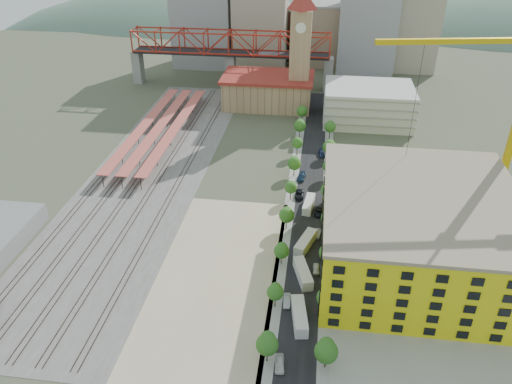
# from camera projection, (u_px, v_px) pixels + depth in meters

# --- Properties ---
(ground) EXTENTS (400.00, 400.00, 0.00)m
(ground) POSITION_uv_depth(u_px,v_px,m) (253.00, 206.00, 143.79)
(ground) COLOR #474C38
(ground) RESTS_ON ground
(ballast_strip) EXTENTS (36.00, 165.00, 0.06)m
(ballast_strip) POSITION_uv_depth(u_px,v_px,m) (151.00, 170.00, 162.87)
(ballast_strip) COLOR #605E59
(ballast_strip) RESTS_ON ground
(dirt_lot) EXTENTS (28.00, 67.00, 0.06)m
(dirt_lot) POSITION_uv_depth(u_px,v_px,m) (217.00, 275.00, 117.32)
(dirt_lot) COLOR tan
(dirt_lot) RESTS_ON ground
(street_asphalt) EXTENTS (12.00, 170.00, 0.06)m
(street_asphalt) POSITION_uv_depth(u_px,v_px,m) (310.00, 184.00, 154.75)
(street_asphalt) COLOR black
(street_asphalt) RESTS_ON ground
(sidewalk_west) EXTENTS (3.00, 170.00, 0.04)m
(sidewalk_west) POSITION_uv_depth(u_px,v_px,m) (293.00, 183.00, 155.38)
(sidewalk_west) COLOR gray
(sidewalk_west) RESTS_ON ground
(sidewalk_east) EXTENTS (3.00, 170.00, 0.04)m
(sidewalk_east) POSITION_uv_depth(u_px,v_px,m) (328.00, 186.00, 154.12)
(sidewalk_east) COLOR gray
(sidewalk_east) RESTS_ON ground
(construction_pad) EXTENTS (50.00, 90.00, 0.06)m
(construction_pad) POSITION_uv_depth(u_px,v_px,m) (424.00, 262.00, 121.50)
(construction_pad) COLOR gray
(construction_pad) RESTS_ON ground
(rail_tracks) EXTENTS (26.56, 160.00, 0.18)m
(rail_tracks) POSITION_uv_depth(u_px,v_px,m) (146.00, 170.00, 163.02)
(rail_tracks) COLOR #382B23
(rail_tracks) RESTS_ON ground
(platform_canopies) EXTENTS (16.00, 80.00, 4.12)m
(platform_canopies) POSITION_uv_depth(u_px,v_px,m) (160.00, 126.00, 184.94)
(platform_canopies) COLOR #C65A4C
(platform_canopies) RESTS_ON ground
(station_hall) EXTENTS (38.00, 24.00, 13.10)m
(station_hall) POSITION_uv_depth(u_px,v_px,m) (268.00, 90.00, 211.04)
(station_hall) COLOR tan
(station_hall) RESTS_ON ground
(clock_tower) EXTENTS (12.00, 12.00, 52.00)m
(clock_tower) POSITION_uv_depth(u_px,v_px,m) (301.00, 40.00, 196.67)
(clock_tower) COLOR tan
(clock_tower) RESTS_ON ground
(parking_garage) EXTENTS (34.00, 26.00, 14.00)m
(parking_garage) POSITION_uv_depth(u_px,v_px,m) (368.00, 104.00, 195.90)
(parking_garage) COLOR silver
(parking_garage) RESTS_ON ground
(truss_bridge) EXTENTS (94.00, 9.60, 25.60)m
(truss_bridge) POSITION_uv_depth(u_px,v_px,m) (230.00, 46.00, 226.82)
(truss_bridge) COLOR gray
(truss_bridge) RESTS_ON ground
(construction_building) EXTENTS (44.60, 50.60, 18.80)m
(construction_building) POSITION_uv_depth(u_px,v_px,m) (418.00, 230.00, 117.09)
(construction_building) COLOR yellow
(construction_building) RESTS_ON ground
(street_trees) EXTENTS (15.40, 124.40, 8.00)m
(street_trees) POSITION_uv_depth(u_px,v_px,m) (309.00, 201.00, 146.22)
(street_trees) COLOR #265B1B
(street_trees) RESTS_ON ground
(skyline) EXTENTS (133.00, 46.00, 60.00)m
(skyline) POSITION_uv_depth(u_px,v_px,m) (306.00, 22.00, 252.96)
(skyline) COLOR #9EA0A3
(skyline) RESTS_ON ground
(distant_hills) EXTENTS (647.00, 264.00, 227.00)m
(distant_hills) POSITION_uv_depth(u_px,v_px,m) (354.00, 124.00, 401.01)
(distant_hills) COLOR #4C6B59
(distant_hills) RESTS_ON ground
(tower_crane) EXTENTS (52.23, 11.21, 56.31)m
(tower_crane) POSITION_uv_depth(u_px,v_px,m) (511.00, 95.00, 122.70)
(tower_crane) COLOR gold
(tower_crane) RESTS_ON ground
(site_trailer_a) EXTENTS (4.29, 10.55, 2.81)m
(site_trailer_a) POSITION_uv_depth(u_px,v_px,m) (299.00, 316.00, 103.94)
(site_trailer_a) COLOR silver
(site_trailer_a) RESTS_ON ground
(site_trailer_b) EXTENTS (5.33, 10.21, 2.70)m
(site_trailer_b) POSITION_uv_depth(u_px,v_px,m) (303.00, 273.00, 115.90)
(site_trailer_b) COLOR silver
(site_trailer_b) RESTS_ON ground
(site_trailer_c) EXTENTS (5.67, 10.30, 2.73)m
(site_trailer_c) POSITION_uv_depth(u_px,v_px,m) (306.00, 242.00, 126.33)
(site_trailer_c) COLOR silver
(site_trailer_c) RESTS_ON ground
(site_trailer_d) EXTENTS (3.46, 9.44, 2.52)m
(site_trailer_d) POSITION_uv_depth(u_px,v_px,m) (309.00, 204.00, 142.36)
(site_trailer_d) COLOR silver
(site_trailer_d) RESTS_ON ground
(car_0) EXTENTS (2.25, 4.74, 1.56)m
(car_0) POSITION_uv_depth(u_px,v_px,m) (279.00, 364.00, 94.05)
(car_0) COLOR silver
(car_0) RESTS_ON ground
(car_1) EXTENTS (1.79, 4.52, 1.46)m
(car_1) POSITION_uv_depth(u_px,v_px,m) (287.00, 301.00, 108.90)
(car_1) COLOR #ACADB2
(car_1) RESTS_ON ground
(car_2) EXTENTS (2.53, 5.48, 1.52)m
(car_2) POSITION_uv_depth(u_px,v_px,m) (299.00, 195.00, 147.99)
(car_2) COLOR black
(car_2) RESTS_ON ground
(car_3) EXTENTS (2.90, 5.69, 1.58)m
(car_3) POSITION_uv_depth(u_px,v_px,m) (301.00, 177.00, 157.35)
(car_3) COLOR navy
(car_3) RESTS_ON ground
(car_4) EXTENTS (1.63, 3.85, 1.30)m
(car_4) POSITION_uv_depth(u_px,v_px,m) (316.00, 269.00, 118.34)
(car_4) COLOR white
(car_4) RESTS_ON ground
(car_5) EXTENTS (1.96, 4.28, 1.36)m
(car_5) POSITION_uv_depth(u_px,v_px,m) (318.00, 234.00, 130.89)
(car_5) COLOR #949499
(car_5) RESTS_ON ground
(car_6) EXTENTS (2.80, 4.94, 1.30)m
(car_6) POSITION_uv_depth(u_px,v_px,m) (319.00, 212.00, 139.78)
(car_6) COLOR black
(car_6) RESTS_ON ground
(car_7) EXTENTS (2.71, 5.21, 1.44)m
(car_7) POSITION_uv_depth(u_px,v_px,m) (322.00, 154.00, 171.83)
(car_7) COLOR #1A284E
(car_7) RESTS_ON ground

